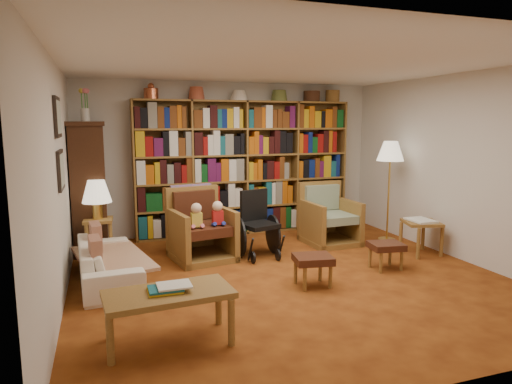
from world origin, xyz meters
name	(u,v)px	position (x,y,z in m)	size (l,w,h in m)	color
floor	(288,276)	(0.00, 0.00, 0.00)	(5.00, 5.00, 0.00)	#954B17
ceiling	(290,64)	(0.00, 0.00, 2.50)	(5.00, 5.00, 0.00)	white
wall_back	(231,158)	(0.00, 2.50, 1.25)	(5.00, 5.00, 0.00)	silver
wall_front	(437,214)	(0.00, -2.50, 1.25)	(5.00, 5.00, 0.00)	silver
wall_left	(57,183)	(-2.50, 0.00, 1.25)	(5.00, 5.00, 0.00)	silver
wall_right	(460,167)	(2.50, 0.00, 1.25)	(5.00, 5.00, 0.00)	silver
bookshelf	(245,163)	(0.20, 2.33, 1.17)	(3.60, 0.30, 2.42)	olive
curio_cabinet	(89,185)	(-2.25, 2.00, 0.95)	(0.50, 0.95, 2.40)	#381D0F
framed_pictures	(59,144)	(-2.48, 0.30, 1.62)	(0.03, 0.52, 0.97)	black
sofa	(108,262)	(-2.05, 0.53, 0.23)	(0.63, 1.60, 0.47)	#F3E5CE
sofa_throw	(113,256)	(-2.00, 0.53, 0.30)	(0.72, 1.35, 0.04)	beige
cushion_left	(96,238)	(-2.18, 0.88, 0.45)	(0.12, 0.37, 0.37)	maroon
cushion_right	(95,253)	(-2.18, 0.18, 0.45)	(0.12, 0.36, 0.36)	maroon
side_table_lamp	(99,230)	(-2.15, 1.51, 0.40)	(0.40, 0.40, 0.56)	olive
table_lamp	(97,193)	(-2.15, 1.51, 0.91)	(0.39, 0.39, 0.53)	gold
armchair_leather	(200,229)	(-0.83, 1.14, 0.40)	(0.90, 0.94, 0.98)	olive
armchair_sage	(327,220)	(1.21, 1.31, 0.35)	(0.78, 0.81, 0.92)	olive
wheelchair	(257,226)	(-0.05, 1.00, 0.41)	(0.55, 0.73, 0.91)	black
floor_lamp	(390,155)	(2.15, 1.08, 1.35)	(0.41, 0.41, 1.56)	gold
side_table_papers	(422,227)	(2.15, 0.28, 0.40)	(0.58, 0.58, 0.50)	olive
footstool_a	(313,261)	(0.14, -0.39, 0.29)	(0.47, 0.42, 0.36)	#462012
footstool_b	(386,248)	(1.29, -0.13, 0.28)	(0.45, 0.40, 0.34)	#462012
coffee_table	(169,298)	(-1.59, -1.22, 0.40)	(1.09, 0.61, 0.51)	olive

